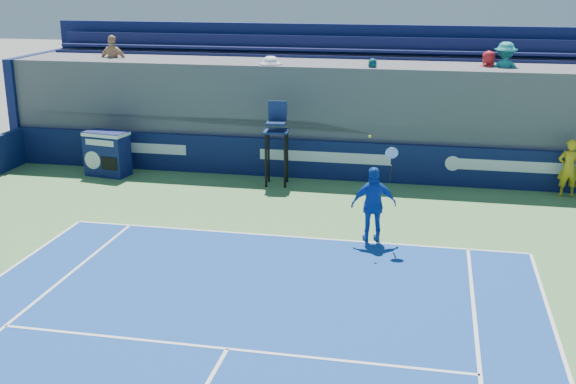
% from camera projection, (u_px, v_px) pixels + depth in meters
% --- Properties ---
extents(ball_person, '(0.64, 0.45, 1.65)m').
position_uv_depth(ball_person, '(569.00, 168.00, 20.13)').
color(ball_person, gold).
rests_on(ball_person, apron).
extents(back_hoarding, '(20.40, 0.21, 1.20)m').
position_uv_depth(back_hoarding, '(325.00, 160.00, 21.94)').
color(back_hoarding, '#0C1544').
rests_on(back_hoarding, ground).
extents(match_clock, '(1.42, 0.93, 1.40)m').
position_uv_depth(match_clock, '(107.00, 152.00, 22.29)').
color(match_clock, '#0F194F').
rests_on(match_clock, ground).
extents(umpire_chair, '(0.76, 0.76, 2.48)m').
position_uv_depth(umpire_chair, '(277.00, 134.00, 21.09)').
color(umpire_chair, black).
rests_on(umpire_chair, ground).
extents(tennis_player, '(1.13, 0.69, 2.57)m').
position_uv_depth(tennis_player, '(374.00, 205.00, 16.69)').
color(tennis_player, '#1549B1').
rests_on(tennis_player, apron).
extents(stadium_seating, '(21.00, 4.05, 4.40)m').
position_uv_depth(stadium_seating, '(335.00, 108.00, 23.49)').
color(stadium_seating, '#4D4D52').
rests_on(stadium_seating, ground).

